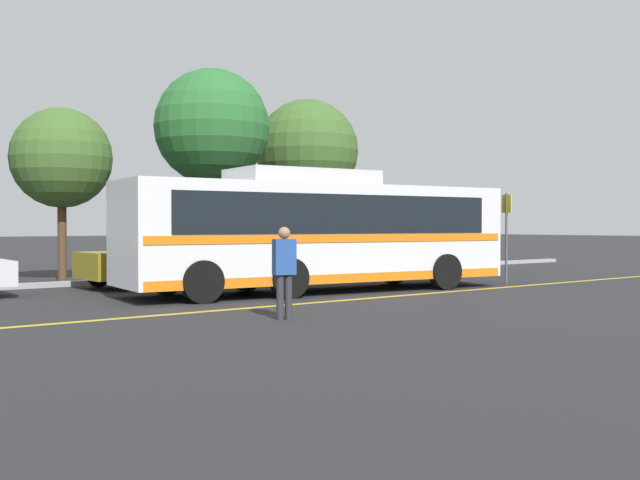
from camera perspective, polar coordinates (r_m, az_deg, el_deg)
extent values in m
plane|color=#262628|center=(21.41, 2.69, -3.70)|extent=(220.00, 220.00, 0.00)
cube|color=gold|center=(18.63, 4.20, -4.41)|extent=(30.83, 0.20, 0.01)
cube|color=#99999E|center=(25.27, -8.46, -2.80)|extent=(38.83, 0.36, 0.15)
cube|color=silver|center=(20.22, 0.00, 0.57)|extent=(11.06, 3.89, 2.56)
cube|color=black|center=(20.22, 0.00, 1.95)|extent=(9.56, 3.74, 1.01)
cube|color=orange|center=(20.22, 0.00, 0.18)|extent=(10.85, 3.91, 0.20)
cube|color=orange|center=(20.27, 0.00, -2.72)|extent=(10.85, 3.90, 0.24)
cube|color=black|center=(23.49, 11.43, 0.76)|extent=(0.32, 2.24, 1.88)
cube|color=black|center=(23.51, 11.44, 3.38)|extent=(0.26, 1.78, 0.24)
cube|color=silver|center=(19.99, -1.33, 4.79)|extent=(4.02, 2.51, 0.38)
cube|color=black|center=(23.71, 11.92, -1.92)|extent=(0.28, 1.91, 0.04)
cube|color=black|center=(23.72, 11.92, -2.40)|extent=(0.28, 1.91, 0.04)
cylinder|color=black|center=(23.15, 5.56, -2.10)|extent=(1.03, 0.40, 1.00)
cylinder|color=black|center=(21.23, 9.52, -2.40)|extent=(1.03, 0.40, 1.00)
cylinder|color=black|center=(20.58, -5.65, -2.50)|extent=(1.03, 0.40, 1.00)
cylinder|color=black|center=(18.39, -2.36, -2.92)|extent=(1.03, 0.40, 1.00)
cylinder|color=black|center=(19.71, -11.64, -2.68)|extent=(1.03, 0.40, 1.00)
cylinder|color=black|center=(17.42, -8.95, -3.16)|extent=(1.03, 0.40, 1.00)
cube|color=olive|center=(22.31, -12.74, -1.79)|extent=(3.96, 1.96, 0.75)
cube|color=black|center=(22.33, -12.52, -0.07)|extent=(1.67, 1.72, 0.59)
cylinder|color=black|center=(20.99, -14.69, -3.01)|extent=(0.60, 0.20, 0.60)
cylinder|color=black|center=(22.69, -16.53, -2.71)|extent=(0.60, 0.20, 0.60)
cylinder|color=black|center=(22.07, -8.83, -2.78)|extent=(0.60, 0.20, 0.60)
cylinder|color=black|center=(23.70, -11.01, -2.52)|extent=(0.60, 0.20, 0.60)
cube|color=maroon|center=(25.61, 0.94, -1.42)|extent=(4.22, 1.93, 0.72)
cube|color=black|center=(25.65, 1.12, -0.03)|extent=(1.78, 1.69, 0.51)
cylinder|color=black|center=(24.10, -0.11, -2.44)|extent=(0.60, 0.20, 0.60)
cylinder|color=black|center=(25.56, -2.63, -2.24)|extent=(0.60, 0.20, 0.60)
cylinder|color=black|center=(25.79, 4.47, -2.21)|extent=(0.60, 0.20, 0.60)
cylinder|color=black|center=(27.16, 1.87, -2.04)|extent=(0.60, 0.20, 0.60)
cube|color=maroon|center=(29.67, 9.05, -1.11)|extent=(4.77, 2.23, 0.70)
cube|color=black|center=(29.56, 8.91, 0.06)|extent=(2.06, 1.82, 0.52)
cylinder|color=black|center=(31.38, 9.40, -1.63)|extent=(0.61, 0.24, 0.60)
cylinder|color=black|center=(30.28, 12.12, -1.74)|extent=(0.61, 0.24, 0.60)
cylinder|color=black|center=(29.19, 5.87, -1.83)|extent=(0.61, 0.24, 0.60)
cylinder|color=black|center=(27.99, 8.66, -1.96)|extent=(0.61, 0.24, 0.60)
cylinder|color=#2D2D33|center=(14.27, -3.06, -4.38)|extent=(0.14, 0.14, 0.86)
cylinder|color=#2D2D33|center=(14.33, -2.42, -4.36)|extent=(0.14, 0.14, 0.86)
cube|color=#264C99|center=(14.25, -2.74, -1.29)|extent=(0.46, 0.31, 0.68)
sphere|color=#9E704C|center=(14.24, -2.75, 0.54)|extent=(0.23, 0.23, 0.23)
cylinder|color=#59595E|center=(23.74, 14.01, 0.12)|extent=(0.07, 0.07, 2.80)
cube|color=yellow|center=(23.75, 14.02, 2.70)|extent=(0.08, 0.40, 0.56)
cylinder|color=#513823|center=(27.04, -8.21, 1.31)|extent=(0.28, 0.28, 3.78)
sphere|color=#28662D|center=(27.27, -8.23, 8.54)|extent=(4.11, 4.11, 4.11)
cylinder|color=#513823|center=(30.60, -0.99, 0.82)|extent=(0.28, 0.28, 3.27)
sphere|color=#3D6028|center=(30.75, -0.99, 6.80)|extent=(4.19, 4.19, 4.19)
cylinder|color=#513823|center=(25.40, -19.05, 0.12)|extent=(0.28, 0.28, 2.76)
sphere|color=#3D6028|center=(25.49, -19.09, 5.93)|extent=(3.21, 3.21, 3.21)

